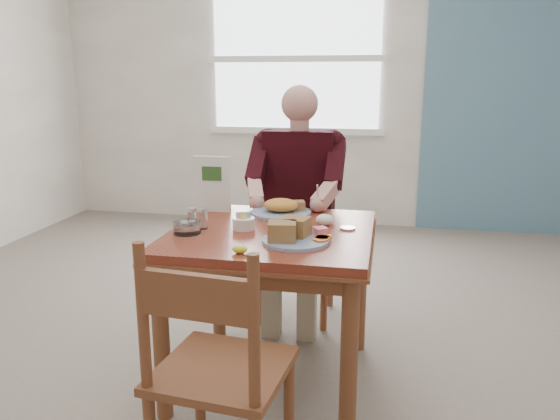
% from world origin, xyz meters
% --- Properties ---
extents(floor, '(6.00, 6.00, 0.00)m').
position_xyz_m(floor, '(0.00, 0.00, 0.00)').
color(floor, '#6A5F56').
rests_on(floor, ground).
extents(wall_back, '(5.50, 0.00, 5.50)m').
position_xyz_m(wall_back, '(0.00, 3.00, 1.40)').
color(wall_back, silver).
rests_on(wall_back, ground).
extents(accent_panel, '(1.60, 0.02, 2.80)m').
position_xyz_m(accent_panel, '(1.60, 2.98, 1.40)').
color(accent_panel, slate).
rests_on(accent_panel, ground).
extents(lemon_wedge, '(0.07, 0.05, 0.03)m').
position_xyz_m(lemon_wedge, '(-0.05, -0.36, 0.77)').
color(lemon_wedge, yellow).
rests_on(lemon_wedge, table).
extents(napkin, '(0.10, 0.10, 0.05)m').
position_xyz_m(napkin, '(0.23, 0.12, 0.78)').
color(napkin, white).
rests_on(napkin, table).
extents(metal_dish, '(0.08, 0.08, 0.01)m').
position_xyz_m(metal_dish, '(0.34, 0.08, 0.75)').
color(metal_dish, silver).
rests_on(metal_dish, table).
extents(window, '(1.72, 0.04, 1.42)m').
position_xyz_m(window, '(-0.40, 2.97, 1.60)').
color(window, white).
rests_on(window, wall_back).
extents(table, '(0.92, 0.92, 0.75)m').
position_xyz_m(table, '(0.00, 0.00, 0.64)').
color(table, maroon).
rests_on(table, ground).
extents(chair_far, '(0.42, 0.42, 0.95)m').
position_xyz_m(chair_far, '(0.00, 0.80, 0.48)').
color(chair_far, brown).
rests_on(chair_far, ground).
extents(chair_near, '(0.46, 0.46, 0.95)m').
position_xyz_m(chair_near, '(-0.01, -0.79, 0.48)').
color(chair_near, brown).
rests_on(chair_near, ground).
extents(diner, '(0.53, 0.56, 1.39)m').
position_xyz_m(diner, '(0.00, 0.71, 0.81)').
color(diner, gray).
rests_on(diner, chair_far).
extents(near_plate, '(0.30, 0.29, 0.09)m').
position_xyz_m(near_plate, '(0.13, -0.17, 0.78)').
color(near_plate, white).
rests_on(near_plate, table).
extents(far_plate, '(0.38, 0.38, 0.08)m').
position_xyz_m(far_plate, '(-0.01, 0.29, 0.78)').
color(far_plate, white).
rests_on(far_plate, table).
extents(caddy, '(0.13, 0.13, 0.08)m').
position_xyz_m(caddy, '(-0.13, -0.02, 0.78)').
color(caddy, white).
rests_on(caddy, table).
extents(shakers, '(0.10, 0.05, 0.09)m').
position_xyz_m(shakers, '(-0.34, -0.04, 0.80)').
color(shakers, white).
rests_on(shakers, table).
extents(creamer, '(0.14, 0.14, 0.06)m').
position_xyz_m(creamer, '(-0.36, -0.13, 0.78)').
color(creamer, white).
rests_on(creamer, table).
extents(menu, '(0.19, 0.02, 0.29)m').
position_xyz_m(menu, '(-0.37, 0.28, 0.90)').
color(menu, white).
rests_on(menu, table).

